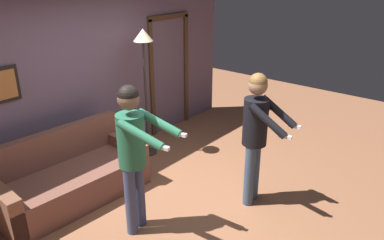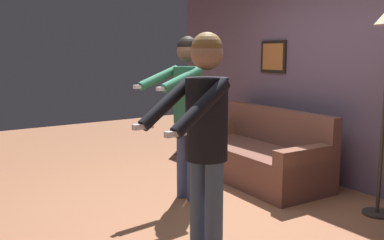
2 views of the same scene
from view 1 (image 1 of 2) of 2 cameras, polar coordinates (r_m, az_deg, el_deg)
name	(u,v)px [view 1 (image 1 of 2)]	position (r m, az deg, el deg)	size (l,w,h in m)	color
ground_plane	(178,210)	(4.83, -2.20, -13.50)	(12.00, 12.00, 0.00)	#945E40
back_wall_assembly	(78,82)	(5.61, -16.95, 5.56)	(6.40, 0.10, 2.60)	#65536A
couch	(70,179)	(5.15, -18.07, -8.55)	(1.94, 0.95, 0.87)	brown
torchiere_lamp	(144,56)	(5.66, -7.33, 9.72)	(0.29, 0.29, 2.00)	#332D28
person_standing_left	(133,147)	(4.02, -8.96, -4.05)	(0.53, 0.75, 1.74)	#404970
person_standing_right	(256,128)	(4.55, 9.78, -1.21)	(0.49, 0.67, 1.71)	#3F5470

